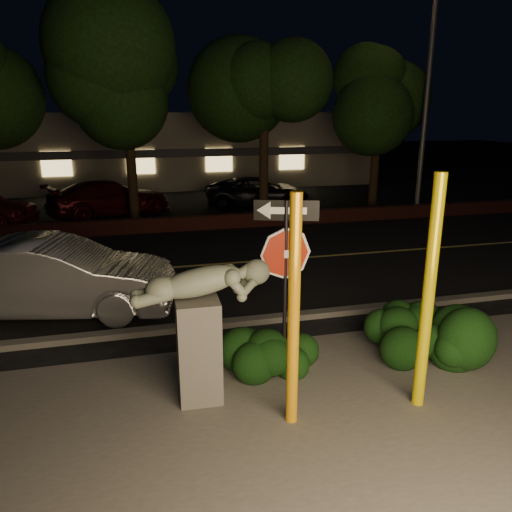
{
  "coord_description": "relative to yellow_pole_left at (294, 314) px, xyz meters",
  "views": [
    {
      "loc": [
        -2.59,
        -6.12,
        4.17
      ],
      "look_at": [
        -0.46,
        2.3,
        1.6
      ],
      "focal_mm": 35.0,
      "sensor_mm": 36.0,
      "label": 1
    }
  ],
  "objects": [
    {
      "name": "tree_far_b",
      "position": [
        -1.86,
        13.63,
        4.45
      ],
      "size": [
        5.2,
        5.2,
        8.41
      ],
      "color": "black",
      "rests_on": "ground"
    },
    {
      "name": "signpost",
      "position": [
        0.28,
        1.26,
        0.44
      ],
      "size": [
        0.94,
        0.33,
        2.87
      ],
      "rotation": [
        0.0,
        0.0,
        -0.31
      ],
      "color": "black",
      "rests_on": "ground"
    },
    {
      "name": "silver_sedan",
      "position": [
        -3.6,
        4.83,
        -0.8
      ],
      "size": [
        5.14,
        2.66,
        1.61
      ],
      "primitive_type": "imported",
      "rotation": [
        0.0,
        0.0,
        1.37
      ],
      "color": "silver",
      "rests_on": "ground"
    },
    {
      "name": "patio",
      "position": [
        0.64,
        -0.57,
        -1.59
      ],
      "size": [
        14.0,
        6.0,
        0.02
      ],
      "primitive_type": "cube",
      "color": "#4C4944",
      "rests_on": "ground"
    },
    {
      "name": "parked_car_darkred",
      "position": [
        -2.78,
        15.06,
        -0.9
      ],
      "size": [
        5.27,
        3.63,
        1.42
      ],
      "primitive_type": "imported",
      "rotation": [
        0.0,
        0.0,
        1.95
      ],
      "color": "#3D090D",
      "rests_on": "ground"
    },
    {
      "name": "parked_car_dark",
      "position": [
        3.49,
        15.59,
        -0.97
      ],
      "size": [
        4.8,
        2.62,
        1.28
      ],
      "primitive_type": "imported",
      "rotation": [
        0.0,
        0.0,
        1.46
      ],
      "color": "black",
      "rests_on": "ground"
    },
    {
      "name": "hedge_far_right",
      "position": [
        2.79,
        0.77,
        -1.05
      ],
      "size": [
        1.69,
        1.17,
        1.1
      ],
      "primitive_type": "ellipsoid",
      "rotation": [
        0.0,
        0.0,
        -0.12
      ],
      "color": "black",
      "rests_on": "ground"
    },
    {
      "name": "road",
      "position": [
        0.64,
        7.43,
        -1.6
      ],
      "size": [
        80.0,
        8.0,
        0.01
      ],
      "primitive_type": "cube",
      "color": "black",
      "rests_on": "ground"
    },
    {
      "name": "hedge_right",
      "position": [
        2.76,
        1.76,
        -1.03
      ],
      "size": [
        1.99,
        1.55,
        1.15
      ],
      "primitive_type": "ellipsoid",
      "rotation": [
        0.0,
        0.0,
        -0.4
      ],
      "color": "black",
      "rests_on": "ground"
    },
    {
      "name": "streetlight",
      "position": [
        9.06,
        12.1,
        4.11
      ],
      "size": [
        1.43,
        0.52,
        9.6
      ],
      "rotation": [
        0.0,
        0.0,
        -0.19
      ],
      "color": "#4E4E54",
      "rests_on": "ground"
    },
    {
      "name": "brick_wall",
      "position": [
        0.64,
        11.73,
        -1.35
      ],
      "size": [
        40.0,
        0.35,
        0.5
      ],
      "primitive_type": "cube",
      "color": "#441A16",
      "rests_on": "ground"
    },
    {
      "name": "tree_far_d",
      "position": [
        8.14,
        13.73,
        3.81
      ],
      "size": [
        4.4,
        4.4,
        7.42
      ],
      "color": "black",
      "rests_on": "ground"
    },
    {
      "name": "curb",
      "position": [
        0.64,
        3.33,
        -1.54
      ],
      "size": [
        80.0,
        0.25,
        0.12
      ],
      "primitive_type": "cube",
      "color": "#4C4944",
      "rests_on": "ground"
    },
    {
      "name": "hedge_center",
      "position": [
        0.24,
        1.36,
        -1.12
      ],
      "size": [
        1.91,
        0.96,
        0.97
      ],
      "primitive_type": "ellipsoid",
      "rotation": [
        0.0,
        0.0,
        -0.05
      ],
      "color": "black",
      "rests_on": "ground"
    },
    {
      "name": "tree_far_c",
      "position": [
        3.14,
        13.23,
        4.06
      ],
      "size": [
        4.8,
        4.8,
        7.84
      ],
      "color": "black",
      "rests_on": "ground"
    },
    {
      "name": "yellow_pole_right",
      "position": [
        1.93,
        -0.06,
        0.09
      ],
      "size": [
        0.17,
        0.17,
        3.4
      ],
      "primitive_type": "cylinder",
      "color": "yellow",
      "rests_on": "ground"
    },
    {
      "name": "lane_marking",
      "position": [
        0.64,
        7.43,
        -1.59
      ],
      "size": [
        80.0,
        0.12,
        0.0
      ],
      "primitive_type": "cube",
      "color": "gold",
      "rests_on": "road"
    },
    {
      "name": "sculpture",
      "position": [
        -1.1,
        0.88,
        -0.3
      ],
      "size": [
        1.98,
        0.63,
        2.12
      ],
      "rotation": [
        0.0,
        0.0,
        -0.03
      ],
      "color": "#4C4944",
      "rests_on": "ground"
    },
    {
      "name": "building",
      "position": [
        0.64,
        25.42,
        0.39
      ],
      "size": [
        22.0,
        10.2,
        4.0
      ],
      "color": "#72695B",
      "rests_on": "ground"
    },
    {
      "name": "parking_lot",
      "position": [
        0.64,
        17.43,
        -1.6
      ],
      "size": [
        40.0,
        12.0,
        0.01
      ],
      "primitive_type": "cube",
      "color": "black",
      "rests_on": "ground"
    },
    {
      "name": "yellow_pole_left",
      "position": [
        0.0,
        0.0,
        0.0
      ],
      "size": [
        0.16,
        0.16,
        3.21
      ],
      "primitive_type": "cylinder",
      "color": "#F2A211",
      "rests_on": "ground"
    },
    {
      "name": "ground",
      "position": [
        0.64,
        10.43,
        -1.6
      ],
      "size": [
        90.0,
        90.0,
        0.0
      ],
      "primitive_type": "plane",
      "color": "black",
      "rests_on": "ground"
    }
  ]
}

